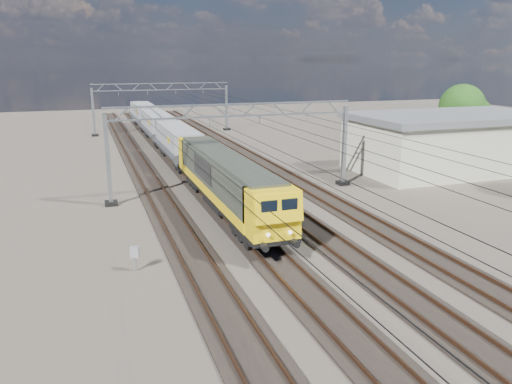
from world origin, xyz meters
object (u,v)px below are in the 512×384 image
object	(u,v)px
locomotive	(225,179)
hopper_wagon_third	(144,114)
trackside_cabinet	(135,253)
hopper_wagon_lead	(178,142)
industrial_shed	(450,142)
tree_far	(465,109)
catenary_gantry_far	(162,106)
hopper_wagon_mid	(157,125)
catenary_gantry_mid	(235,145)

from	to	relation	value
locomotive	hopper_wagon_third	bearing A→B (deg)	90.00
locomotive	trackside_cabinet	size ratio (longest dim) A/B	16.31
hopper_wagon_lead	industrial_shed	xyz separation A→B (m)	(24.00, -11.61, 0.49)
tree_far	trackside_cabinet	bearing A→B (deg)	-150.42
tree_far	locomotive	bearing A→B (deg)	-156.77
catenary_gantry_far	hopper_wagon_mid	xyz separation A→B (m)	(-2.00, -8.19, -1.67)
hopper_wagon_third	locomotive	bearing A→B (deg)	-90.00
locomotive	hopper_wagon_mid	distance (m)	31.90
catenary_gantry_mid	trackside_cabinet	xyz separation A→B (m)	(-9.06, -12.56, -2.92)
catenary_gantry_far	hopper_wagon_third	world-z (taller)	catenary_gantry_far
industrial_shed	tree_far	size ratio (longest dim) A/B	2.43
catenary_gantry_mid	industrial_shed	size ratio (longest dim) A/B	1.07
catenary_gantry_far	hopper_wagon_lead	bearing A→B (deg)	-95.11
locomotive	hopper_wagon_third	xyz separation A→B (m)	(-0.00, 46.10, -0.09)
catenary_gantry_mid	trackside_cabinet	bearing A→B (deg)	-125.79
catenary_gantry_far	tree_far	distance (m)	40.09
hopper_wagon_third	trackside_cabinet	world-z (taller)	hopper_wagon_third
tree_far	hopper_wagon_mid	bearing A→B (deg)	150.85
catenary_gantry_far	locomotive	xyz separation A→B (m)	(-2.00, -40.08, -1.58)
hopper_wagon_mid	tree_far	bearing A→B (deg)	-29.15
catenary_gantry_mid	hopper_wagon_lead	size ratio (longest dim) A/B	1.53
trackside_cabinet	tree_far	bearing A→B (deg)	51.85
hopper_wagon_mid	trackside_cabinet	size ratio (longest dim) A/B	10.05
hopper_wagon_mid	catenary_gantry_mid	bearing A→B (deg)	-85.89
catenary_gantry_mid	tree_far	world-z (taller)	tree_far
locomotive	industrial_shed	distance (m)	24.76
locomotive	hopper_wagon_lead	bearing A→B (deg)	90.00
hopper_wagon_third	tree_far	xyz separation A→B (m)	(32.32, -32.22, 2.65)
catenary_gantry_far	catenary_gantry_mid	bearing A→B (deg)	-90.00
trackside_cabinet	catenary_gantry_far	bearing A→B (deg)	101.71
locomotive	hopper_wagon_mid	world-z (taller)	locomotive
catenary_gantry_far	tree_far	world-z (taller)	tree_far
locomotive	hopper_wagon_mid	xyz separation A→B (m)	(-0.00, 31.90, -0.09)
catenary_gantry_mid	locomotive	bearing A→B (deg)	-116.10
hopper_wagon_mid	locomotive	bearing A→B (deg)	-90.00
hopper_wagon_mid	industrial_shed	world-z (taller)	industrial_shed
tree_far	catenary_gantry_mid	bearing A→B (deg)	-162.11
catenary_gantry_far	industrial_shed	world-z (taller)	catenary_gantry_far
hopper_wagon_mid	industrial_shed	xyz separation A→B (m)	(24.00, -25.81, 0.49)
hopper_wagon_third	industrial_shed	world-z (taller)	industrial_shed
industrial_shed	hopper_wagon_mid	bearing A→B (deg)	132.92
industrial_shed	hopper_wagon_third	bearing A→B (deg)	120.96
catenary_gantry_far	trackside_cabinet	size ratio (longest dim) A/B	15.38
hopper_wagon_mid	tree_far	size ratio (longest dim) A/B	1.70
hopper_wagon_lead	hopper_wagon_mid	distance (m)	14.20
hopper_wagon_mid	trackside_cabinet	xyz separation A→B (m)	(-7.06, -40.37, -1.25)
hopper_wagon_lead	industrial_shed	world-z (taller)	industrial_shed
catenary_gantry_far	locomotive	distance (m)	40.16
catenary_gantry_mid	hopper_wagon_mid	world-z (taller)	catenary_gantry_mid
hopper_wagon_mid	industrial_shed	size ratio (longest dim) A/B	0.70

